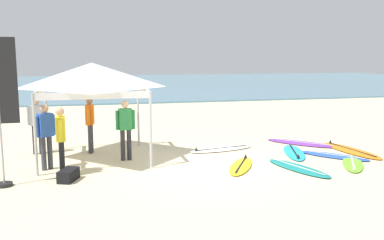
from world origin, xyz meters
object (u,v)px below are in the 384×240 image
surfboard_white (221,149)px  surfboard_blue (334,156)px  surfboard_lime (353,163)px  person_blue (46,132)px  surfboard_cyan (294,152)px  banner_flag (5,118)px  surfboard_purple (301,143)px  gear_bag_near_tent (68,175)px  surfboard_yellow (241,166)px  canopy_tent (92,76)px  surfboard_teal (298,168)px  person_orange (90,121)px  person_green (126,126)px  surfboard_orange (351,150)px  person_grey (37,122)px  person_yellow (61,136)px

surfboard_white → surfboard_blue: (2.94, -1.62, 0.00)m
surfboard_lime → person_blue: 8.24m
surfboard_lime → surfboard_cyan: bearing=120.8°
person_blue → banner_flag: 1.56m
surfboard_purple → surfboard_blue: size_ratio=1.17×
surfboard_purple → surfboard_blue: 1.87m
surfboard_cyan → gear_bag_near_tent: (-6.53, -1.28, 0.10)m
surfboard_lime → surfboard_yellow: bearing=170.9°
person_blue → gear_bag_near_tent: (0.58, -1.17, -0.85)m
surfboard_cyan → person_blue: person_blue is taller
canopy_tent → surfboard_teal: 6.15m
surfboard_cyan → surfboard_teal: same height
person_orange → person_blue: size_ratio=1.00×
surfboard_cyan → surfboard_purple: bearing=53.9°
surfboard_teal → surfboard_white: 2.90m
surfboard_white → person_green: 3.21m
surfboard_orange → person_blue: size_ratio=1.47×
canopy_tent → banner_flag: 2.99m
surfboard_white → banner_flag: size_ratio=0.65×
surfboard_lime → person_grey: size_ratio=1.13×
canopy_tent → person_blue: 2.06m
person_grey → person_yellow: size_ratio=1.00×
person_green → gear_bag_near_tent: bearing=-131.8°
canopy_tent → person_yellow: size_ratio=1.73×
surfboard_cyan → surfboard_teal: 1.79m
surfboard_yellow → person_grey: 6.22m
surfboard_orange → surfboard_blue: (-0.92, -0.49, 0.00)m
surfboard_purple → surfboard_blue: (0.05, -1.87, 0.00)m
person_grey → surfboard_purple: bearing=-3.9°
surfboard_cyan → gear_bag_near_tent: size_ratio=3.64×
surfboard_orange → banner_flag: (-9.67, -1.20, 1.54)m
surfboard_cyan → surfboard_teal: bearing=-114.2°
person_yellow → surfboard_teal: bearing=-8.3°
canopy_tent → surfboard_orange: 8.13m
surfboard_white → surfboard_orange: bearing=-16.3°
canopy_tent → surfboard_lime: bearing=-18.9°
surfboard_yellow → banner_flag: bearing=-177.2°
surfboard_cyan → person_green: 5.13m
surfboard_teal → person_green: person_green is taller
surfboard_yellow → person_yellow: person_yellow is taller
person_orange → surfboard_lime: bearing=-24.4°
surfboard_purple → person_green: (-5.90, -0.80, 0.95)m
surfboard_orange → person_yellow: size_ratio=1.47×
person_orange → person_blue: (-1.12, -1.68, 0.00)m
surfboard_yellow → person_yellow: size_ratio=1.13×
surfboard_white → surfboard_lime: size_ratio=1.15×
surfboard_teal → surfboard_lime: bearing=2.1°
surfboard_purple → person_orange: 6.95m
canopy_tent → surfboard_purple: 7.17m
person_orange → canopy_tent: bearing=-82.1°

